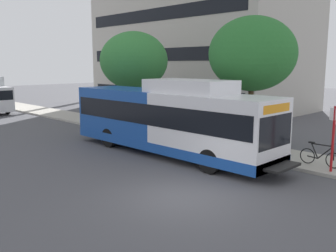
# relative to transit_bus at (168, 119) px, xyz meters

# --- Properties ---
(ground_plane) EXTENTS (120.00, 120.00, 0.00)m
(ground_plane) POSITION_rel_transit_bus_xyz_m (-3.84, 3.42, -1.70)
(ground_plane) COLOR #4C4C51
(sidewalk_curb) EXTENTS (3.00, 56.00, 0.14)m
(sidewalk_curb) POSITION_rel_transit_bus_xyz_m (3.16, 1.42, -1.63)
(sidewalk_curb) COLOR #A8A399
(sidewalk_curb) RESTS_ON ground
(transit_bus) EXTENTS (2.58, 12.25, 3.65)m
(transit_bus) POSITION_rel_transit_bus_xyz_m (0.00, 0.00, 0.00)
(transit_bus) COLOR white
(transit_bus) RESTS_ON ground
(bus_stop_sign_pole) EXTENTS (0.10, 0.36, 2.60)m
(bus_stop_sign_pole) POSITION_rel_transit_bus_xyz_m (2.11, -7.02, -0.05)
(bus_stop_sign_pole) COLOR red
(bus_stop_sign_pole) RESTS_ON sidewalk_curb
(bicycle_parked) EXTENTS (0.52, 1.76, 1.02)m
(bicycle_parked) POSITION_rel_transit_bus_xyz_m (2.62, -6.37, -1.14)
(bicycle_parked) COLOR black
(bicycle_parked) RESTS_ON sidewalk_curb
(street_tree_near_stop) EXTENTS (4.47, 4.47, 6.62)m
(street_tree_near_stop) POSITION_rel_transit_bus_xyz_m (4.17, -1.92, 3.15)
(street_tree_near_stop) COLOR #4C3823
(street_tree_near_stop) RESTS_ON sidewalk_curb
(street_tree_mid_block) EXTENTS (4.59, 4.59, 6.39)m
(street_tree_mid_block) POSITION_rel_transit_bus_xyz_m (3.86, 7.17, 2.87)
(street_tree_mid_block) COLOR #4C3823
(street_tree_mid_block) RESTS_ON sidewalk_curb
(lattice_comm_tower) EXTENTS (1.10, 1.10, 29.61)m
(lattice_comm_tower) POSITION_rel_transit_bus_xyz_m (17.85, 28.76, 8.17)
(lattice_comm_tower) COLOR #B7B7BC
(lattice_comm_tower) RESTS_ON ground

